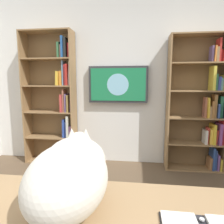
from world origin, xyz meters
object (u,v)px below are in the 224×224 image
at_px(bookshelf_left, 203,106).
at_px(bookshelf_right, 56,101).
at_px(wall_mounted_tv, 118,85).
at_px(cat, 70,173).

xyz_separation_m(bookshelf_left, bookshelf_right, (2.29, -0.00, 0.05)).
bearing_deg(bookshelf_right, bookshelf_left, 179.96).
bearing_deg(bookshelf_right, wall_mounted_tv, -175.26).
height_order(bookshelf_right, cat, bookshelf_right).
height_order(bookshelf_left, cat, bookshelf_left).
bearing_deg(bookshelf_left, bookshelf_right, -0.04).
xyz_separation_m(bookshelf_left, cat, (1.27, 2.30, -0.05)).
relative_size(bookshelf_left, wall_mounted_tv, 2.14).
relative_size(bookshelf_right, cat, 3.41).
bearing_deg(wall_mounted_tv, bookshelf_left, 176.25).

